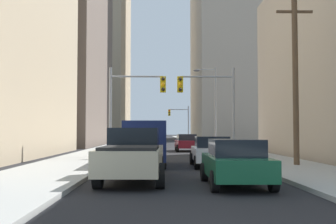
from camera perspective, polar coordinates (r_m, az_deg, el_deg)
sidewalk_left at (r=55.32m, az=-6.06°, el=-4.48°), size 3.92×160.00×0.15m
sidewalk_right at (r=55.50m, az=5.24°, el=-4.48°), size 3.92×160.00×0.15m
pickup_truck_beige at (r=14.48m, az=-4.97°, el=-6.07°), size 2.20×5.47×1.90m
cargo_van_navy at (r=20.70m, az=-3.35°, el=-4.09°), size 2.16×5.27×2.26m
sedan_green at (r=13.35m, az=9.51°, el=-7.02°), size 1.95×4.23×1.52m
sedan_white at (r=20.40m, az=6.15°, el=-5.55°), size 1.95×4.25×1.52m
sedan_maroon at (r=36.17m, az=2.62°, el=-4.32°), size 1.96×4.27×1.52m
traffic_signal_near_left at (r=26.70m, az=-4.75°, el=2.14°), size 3.75×0.44×6.00m
traffic_signal_near_right at (r=26.86m, az=5.82°, el=2.12°), size 3.83×0.44×6.00m
traffic_signal_far_right at (r=67.27m, az=1.66°, el=-0.81°), size 3.47×0.44×6.00m
utility_pole_right at (r=20.90m, az=17.54°, el=5.75°), size 2.20×0.28×9.10m
street_lamp_right at (r=36.18m, az=6.25°, el=1.60°), size 2.05×0.32×7.50m
building_left_mid_office at (r=56.03m, az=-21.28°, el=8.05°), size 23.29×22.50×24.15m
building_left_far_tower at (r=102.84m, az=-12.58°, el=9.84°), size 23.75×29.03×48.08m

